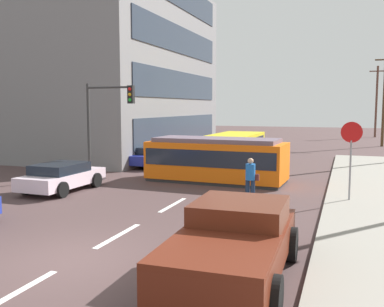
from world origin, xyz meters
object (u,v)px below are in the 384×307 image
at_px(parked_sedan_mid, 62,176).
at_px(traffic_light_mast, 107,113).
at_px(utility_pole_far, 384,98).
at_px(streetcar_tram, 216,159).
at_px(pedestrian_crossing, 251,177).
at_px(utility_pole_distant, 376,100).
at_px(stop_sign, 351,144).
at_px(city_bus, 236,147).
at_px(parked_sedan_far, 155,156).
at_px(pickup_truck_parked, 235,242).

height_order(parked_sedan_mid, traffic_light_mast, traffic_light_mast).
bearing_deg(utility_pole_far, streetcar_tram, -111.27).
distance_m(pedestrian_crossing, utility_pole_distant, 39.82).
distance_m(streetcar_tram, stop_sign, 6.72).
distance_m(streetcar_tram, city_bus, 6.62).
relative_size(city_bus, utility_pole_distant, 0.67).
bearing_deg(utility_pole_far, city_bus, -120.59).
xyz_separation_m(parked_sedan_far, stop_sign, (11.03, -6.84, 1.57)).
bearing_deg(parked_sedan_far, traffic_light_mast, -90.75).
bearing_deg(city_bus, traffic_light_mast, -119.20).
height_order(streetcar_tram, city_bus, streetcar_tram).
bearing_deg(parked_sedan_far, pedestrian_crossing, -46.32).
distance_m(streetcar_tram, parked_sedan_far, 6.44).
bearing_deg(streetcar_tram, parked_sedan_far, 141.90).
xyz_separation_m(pedestrian_crossing, parked_sedan_mid, (-8.00, -0.51, -0.32)).
distance_m(city_bus, stop_sign, 11.62).
height_order(stop_sign, traffic_light_mast, traffic_light_mast).
xyz_separation_m(parked_sedan_mid, parked_sedan_far, (0.46, 8.41, 0.00)).
relative_size(city_bus, stop_sign, 1.90).
bearing_deg(stop_sign, traffic_light_mast, 172.19).
xyz_separation_m(pedestrian_crossing, traffic_light_mast, (-7.61, 2.58, 2.34)).
distance_m(stop_sign, utility_pole_far, 25.79).
bearing_deg(pickup_truck_parked, utility_pole_distant, 83.61).
height_order(streetcar_tram, utility_pole_far, utility_pole_far).
xyz_separation_m(pedestrian_crossing, pickup_truck_parked, (1.22, -7.29, -0.15)).
height_order(pedestrian_crossing, utility_pole_far, utility_pole_far).
distance_m(pedestrian_crossing, traffic_light_mast, 8.37).
height_order(parked_sedan_mid, utility_pole_distant, utility_pole_distant).
xyz_separation_m(streetcar_tram, pickup_truck_parked, (3.72, -11.22, -0.28)).
distance_m(utility_pole_far, utility_pole_distant, 12.55).
bearing_deg(pedestrian_crossing, streetcar_tram, 122.32).
distance_m(pickup_truck_parked, traffic_light_mast, 13.48).
xyz_separation_m(parked_sedan_mid, stop_sign, (11.49, 1.57, 1.57)).
relative_size(traffic_light_mast, utility_pole_distant, 0.57).
relative_size(pickup_truck_parked, stop_sign, 1.75).
relative_size(pedestrian_crossing, traffic_light_mast, 0.36).
xyz_separation_m(pickup_truck_parked, utility_pole_distant, (5.20, 46.44, 3.50)).
xyz_separation_m(streetcar_tram, parked_sedan_mid, (-5.51, -4.45, -0.46)).
bearing_deg(utility_pole_distant, stop_sign, -94.41).
xyz_separation_m(city_bus, parked_sedan_mid, (-4.83, -11.03, -0.46)).
relative_size(city_bus, pickup_truck_parked, 1.09).
xyz_separation_m(parked_sedan_mid, utility_pole_distant, (14.43, 39.66, 3.68)).
bearing_deg(parked_sedan_mid, streetcar_tram, 38.90).
bearing_deg(pickup_truck_parked, city_bus, 103.89).
relative_size(pedestrian_crossing, pickup_truck_parked, 0.33).
relative_size(stop_sign, utility_pole_distant, 0.35).
xyz_separation_m(streetcar_tram, stop_sign, (5.98, -2.88, 1.11)).
height_order(city_bus, pedestrian_crossing, city_bus).
xyz_separation_m(streetcar_tram, utility_pole_distant, (8.92, 35.21, 3.22)).
bearing_deg(utility_pole_far, stop_sign, -96.36).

